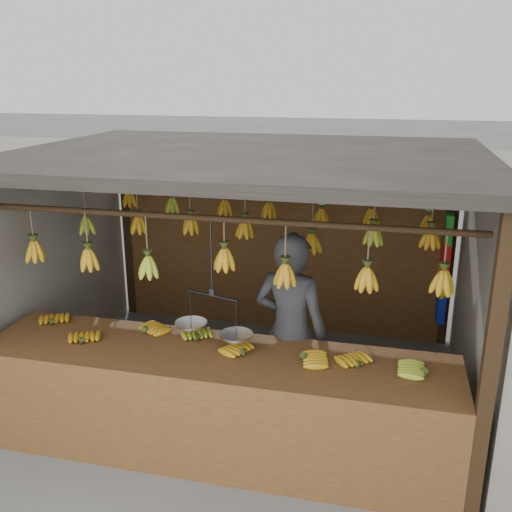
# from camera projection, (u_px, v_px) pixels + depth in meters

# --- Properties ---
(ground) EXTENTS (80.00, 80.00, 0.00)m
(ground) POSITION_uv_depth(u_px,v_px,m) (249.00, 384.00, 5.92)
(ground) COLOR #5B5B57
(stall) EXTENTS (4.30, 3.30, 2.40)m
(stall) POSITION_uv_depth(u_px,v_px,m) (257.00, 190.00, 5.63)
(stall) COLOR black
(stall) RESTS_ON ground
(counter) EXTENTS (3.90, 0.89, 0.96)m
(counter) POSITION_uv_depth(u_px,v_px,m) (211.00, 381.00, 4.56)
(counter) COLOR #58361A
(counter) RESTS_ON ground
(hanging_bananas) EXTENTS (3.60, 2.22, 0.39)m
(hanging_bananas) POSITION_uv_depth(u_px,v_px,m) (249.00, 233.00, 5.43)
(hanging_bananas) COLOR #B27C13
(hanging_bananas) RESTS_ON ground
(balance_scale) EXTENTS (0.69, 0.39, 0.95)m
(balance_scale) POSITION_uv_depth(u_px,v_px,m) (213.00, 323.00, 4.66)
(balance_scale) COLOR black
(balance_scale) RESTS_ON ground
(vendor) EXTENTS (0.74, 0.56, 1.82)m
(vendor) POSITION_uv_depth(u_px,v_px,m) (290.00, 333.00, 4.97)
(vendor) COLOR #262628
(vendor) RESTS_ON ground
(bag_bundles) EXTENTS (0.08, 0.26, 1.27)m
(bag_bundles) POSITION_uv_depth(u_px,v_px,m) (444.00, 268.00, 6.44)
(bag_bundles) COLOR #199926
(bag_bundles) RESTS_ON ground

